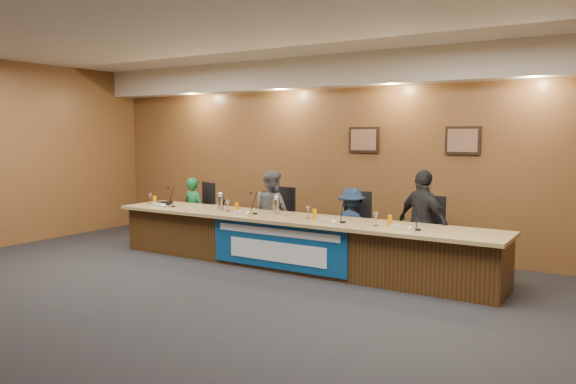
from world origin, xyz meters
name	(u,v)px	position (x,y,z in m)	size (l,w,h in m)	color
floor	(179,310)	(0.00, 0.00, 0.00)	(10.00, 10.00, 0.00)	black
ceiling	(172,15)	(0.00, 0.00, 3.20)	(10.00, 8.00, 0.04)	silver
wall_back	(343,155)	(0.00, 4.00, 1.60)	(10.00, 0.04, 3.20)	brown
soffit	(337,72)	(0.00, 3.75, 2.95)	(10.00, 0.50, 0.50)	beige
dais_body	(292,243)	(0.00, 2.40, 0.35)	(6.00, 0.80, 0.70)	#3D2610
dais_top	(291,218)	(0.00, 2.35, 0.72)	(6.10, 0.95, 0.05)	#9A7F50
banner	(277,246)	(0.00, 1.99, 0.38)	(2.20, 0.02, 0.65)	navy
banner_text_upper	(276,232)	(0.00, 1.97, 0.58)	(2.00, 0.01, 0.10)	silver
banner_text_lower	(276,252)	(0.00, 1.97, 0.30)	(1.60, 0.01, 0.28)	silver
wall_photo_left	(364,140)	(0.40, 3.97, 1.85)	(0.52, 0.04, 0.42)	black
wall_photo_right	(463,140)	(2.00, 3.97, 1.85)	(0.52, 0.04, 0.42)	black
panelist_a	(194,211)	(-2.42, 2.97, 0.59)	(0.43, 0.28, 1.18)	#13582B
panelist_b	(272,212)	(-0.74, 2.97, 0.69)	(0.67, 0.52, 1.37)	#55565B
panelist_c	(351,227)	(0.68, 2.97, 0.58)	(0.75, 0.43, 1.16)	#12203D
panelist_d	(423,223)	(1.76, 2.97, 0.73)	(0.86, 0.36, 1.46)	black
office_chair_a	(198,216)	(-2.42, 3.07, 0.48)	(0.48, 0.48, 0.08)	black
office_chair_b	(276,224)	(-0.74, 3.07, 0.48)	(0.48, 0.48, 0.08)	black
office_chair_c	(354,232)	(0.68, 3.07, 0.48)	(0.48, 0.48, 0.08)	black
office_chair_d	(425,239)	(1.76, 3.07, 0.48)	(0.48, 0.48, 0.08)	black
nameplate_a	(157,204)	(-2.44, 2.10, 0.80)	(0.24, 0.06, 0.09)	white
microphone_a	(173,206)	(-2.23, 2.25, 0.76)	(0.07, 0.07, 0.02)	black
juice_glass_a	(155,200)	(-2.70, 2.31, 0.82)	(0.06, 0.06, 0.15)	orange
water_glass_a	(151,199)	(-2.81, 2.32, 0.84)	(0.08, 0.08, 0.18)	silver
nameplate_b	(240,212)	(-0.73, 2.10, 0.80)	(0.24, 0.06, 0.09)	white
microphone_b	(255,213)	(-0.59, 2.29, 0.76)	(0.07, 0.07, 0.02)	black
juice_glass_b	(237,207)	(-0.96, 2.33, 0.82)	(0.06, 0.06, 0.15)	orange
water_glass_b	(228,206)	(-1.12, 2.30, 0.84)	(0.08, 0.08, 0.18)	silver
nameplate_c	(325,220)	(0.71, 2.07, 0.80)	(0.24, 0.06, 0.09)	white
microphone_c	(343,222)	(0.89, 2.26, 0.76)	(0.07, 0.07, 0.02)	black
juice_glass_c	(315,214)	(0.43, 2.30, 0.82)	(0.06, 0.06, 0.15)	orange
water_glass_c	(308,212)	(0.30, 2.33, 0.84)	(0.08, 0.08, 0.18)	silver
nameplate_d	(400,227)	(1.76, 2.12, 0.80)	(0.24, 0.06, 0.09)	white
microphone_d	(418,230)	(1.95, 2.22, 0.76)	(0.07, 0.07, 0.02)	black
juice_glass_d	(390,221)	(1.53, 2.34, 0.82)	(0.06, 0.06, 0.15)	orange
water_glass_d	(376,219)	(1.37, 2.26, 0.84)	(0.08, 0.08, 0.18)	silver
carafe_left	(221,203)	(-1.31, 2.36, 0.86)	(0.11, 0.11, 0.23)	silver
carafe_mid	(276,207)	(-0.32, 2.46, 0.86)	(0.11, 0.11, 0.22)	silver
speakerphone	(166,203)	(-2.56, 2.43, 0.78)	(0.32, 0.32, 0.05)	black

